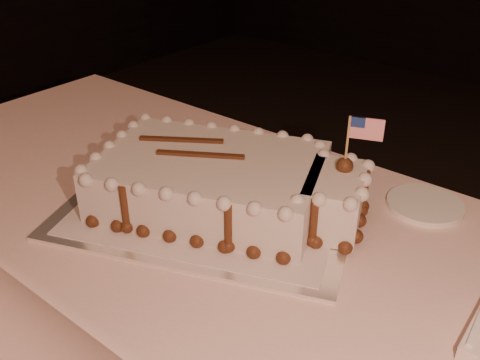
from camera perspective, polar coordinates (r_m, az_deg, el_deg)
The scene contains 4 objects.
cake_board at distance 1.17m, azimuth -3.04°, elevation -2.62°, with size 0.61×0.46×0.01m, color white.
doily at distance 1.17m, azimuth -3.05°, elevation -2.41°, with size 0.55×0.42×0.00m, color silver.
sheet_cake at distance 1.13m, azimuth -1.58°, elevation -0.28°, with size 0.61×0.46×0.23m.
side_plate at distance 1.23m, azimuth 19.13°, elevation -2.51°, with size 0.16×0.16×0.01m, color white.
Camera 1 is at (0.39, -0.13, 1.38)m, focal length 40.00 mm.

